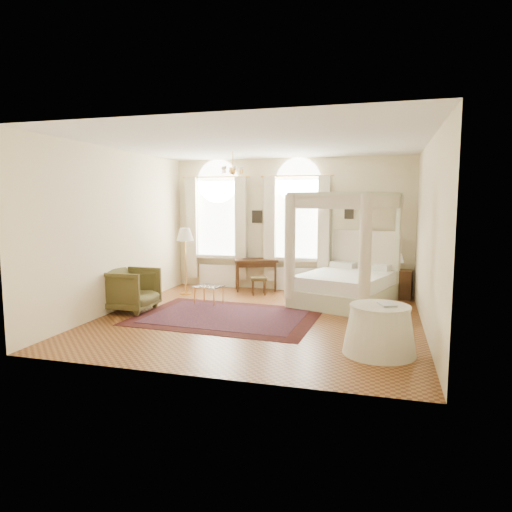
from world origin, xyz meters
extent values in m
plane|color=brown|center=(0.00, 0.00, 0.00)|extent=(6.00, 6.00, 0.00)
plane|color=#FBEABF|center=(0.00, 3.00, 1.65)|extent=(6.00, 0.00, 6.00)
plane|color=#FBEABF|center=(0.00, -3.00, 1.65)|extent=(6.00, 0.00, 6.00)
plane|color=#FBEABF|center=(-3.00, 0.00, 1.65)|extent=(0.00, 6.00, 6.00)
plane|color=#FBEABF|center=(3.00, 0.00, 1.65)|extent=(0.00, 6.00, 6.00)
plane|color=white|center=(0.00, 0.00, 3.30)|extent=(6.00, 6.00, 0.00)
cube|color=white|center=(-1.90, 2.97, 1.80)|extent=(1.10, 0.04, 1.90)
cylinder|color=white|center=(-1.90, 2.97, 2.75)|extent=(1.10, 0.04, 1.10)
cube|color=white|center=(-1.90, 2.88, 0.81)|extent=(1.32, 0.24, 0.08)
cube|color=beige|center=(-2.57, 2.80, 1.55)|extent=(0.28, 0.14, 2.60)
cube|color=beige|center=(-1.23, 2.80, 1.55)|extent=(0.28, 0.14, 2.60)
cube|color=white|center=(-1.90, 2.90, 0.30)|extent=(1.00, 0.12, 0.58)
cube|color=white|center=(0.20, 2.97, 1.80)|extent=(1.10, 0.04, 1.90)
cylinder|color=white|center=(0.20, 2.97, 2.75)|extent=(1.10, 0.04, 1.10)
cube|color=white|center=(0.20, 2.88, 0.81)|extent=(1.32, 0.24, 0.08)
cube|color=beige|center=(-0.47, 2.80, 1.55)|extent=(0.28, 0.14, 2.60)
cube|color=beige|center=(0.87, 2.80, 1.55)|extent=(0.28, 0.14, 2.60)
cube|color=white|center=(0.20, 2.90, 0.30)|extent=(1.00, 0.12, 0.58)
cylinder|color=gold|center=(-0.90, 1.20, 3.10)|extent=(0.02, 0.02, 0.40)
sphere|color=gold|center=(-0.90, 1.20, 2.88)|extent=(0.16, 0.16, 0.16)
sphere|color=beige|center=(-0.68, 1.20, 2.95)|extent=(0.07, 0.07, 0.07)
sphere|color=beige|center=(-0.79, 1.39, 2.95)|extent=(0.07, 0.07, 0.07)
sphere|color=beige|center=(-1.01, 1.39, 2.95)|extent=(0.07, 0.07, 0.07)
sphere|color=beige|center=(-1.12, 1.20, 2.95)|extent=(0.07, 0.07, 0.07)
sphere|color=beige|center=(-1.01, 1.01, 2.95)|extent=(0.07, 0.07, 0.07)
sphere|color=beige|center=(-0.79, 1.01, 2.95)|extent=(0.07, 0.07, 0.07)
cube|color=black|center=(-0.85, 2.97, 1.85)|extent=(0.26, 0.03, 0.32)
cube|color=black|center=(1.45, 2.97, 1.95)|extent=(0.22, 0.03, 0.26)
cube|color=beige|center=(1.48, 1.81, 0.19)|extent=(2.35, 2.62, 0.37)
cube|color=white|center=(1.48, 1.81, 0.52)|extent=(2.22, 2.48, 0.29)
cube|color=beige|center=(1.81, 2.81, 0.93)|extent=(1.70, 0.63, 1.24)
cube|color=beige|center=(1.03, 3.04, 1.19)|extent=(0.12, 0.12, 2.38)
cube|color=beige|center=(2.58, 2.53, 1.19)|extent=(0.12, 0.12, 2.38)
cube|color=beige|center=(0.39, 1.09, 1.19)|extent=(0.12, 0.12, 2.38)
cube|color=beige|center=(1.94, 0.58, 1.19)|extent=(0.12, 0.12, 2.38)
cube|color=beige|center=(1.80, 2.79, 2.38)|extent=(1.70, 0.63, 0.08)
cube|color=beige|center=(1.16, 0.84, 2.38)|extent=(1.70, 0.63, 0.08)
cube|color=beige|center=(0.71, 2.07, 2.38)|extent=(0.76, 2.09, 0.08)
cube|color=beige|center=(2.26, 1.56, 2.38)|extent=(0.76, 2.09, 0.08)
cube|color=beige|center=(1.80, 2.79, 2.24)|extent=(1.75, 0.61, 0.29)
cube|color=beige|center=(1.16, 0.84, 2.24)|extent=(1.75, 0.61, 0.29)
cube|color=beige|center=(0.71, 2.07, 2.24)|extent=(0.74, 2.14, 0.29)
cube|color=beige|center=(2.26, 1.56, 2.24)|extent=(0.74, 2.14, 0.29)
cylinder|color=beige|center=(0.39, 1.09, 1.29)|extent=(0.23, 0.23, 2.18)
cylinder|color=beige|center=(1.94, 0.58, 1.29)|extent=(0.23, 0.23, 2.18)
cube|color=#3D2310|center=(2.70, 2.70, 0.33)|extent=(0.52, 0.49, 0.67)
cylinder|color=gold|center=(2.61, 2.74, 0.76)|extent=(0.11, 0.11, 0.18)
cone|color=beige|center=(2.61, 2.74, 0.94)|extent=(0.25, 0.25, 0.20)
cube|color=#3D2310|center=(-0.81, 2.70, 0.77)|extent=(1.19, 0.91, 0.06)
cube|color=#3D2310|center=(-0.81, 2.70, 0.67)|extent=(1.06, 0.77, 0.11)
cylinder|color=#3D2310|center=(-1.32, 2.73, 0.37)|extent=(0.05, 0.05, 0.75)
cylinder|color=#3D2310|center=(-0.45, 3.07, 0.37)|extent=(0.05, 0.05, 0.75)
cylinder|color=#3D2310|center=(-1.16, 2.33, 0.37)|extent=(0.05, 0.05, 0.75)
cylinder|color=#3D2310|center=(-0.29, 2.67, 0.37)|extent=(0.05, 0.05, 0.75)
imported|color=black|center=(-1.00, 2.70, 0.81)|extent=(0.33, 0.26, 0.02)
cube|color=#4D4021|center=(-0.60, 2.22, 0.39)|extent=(0.48, 0.48, 0.07)
cylinder|color=#3D2310|center=(-0.68, 2.05, 0.18)|extent=(0.04, 0.04, 0.35)
cylinder|color=#3D2310|center=(-0.42, 2.14, 0.18)|extent=(0.04, 0.04, 0.35)
cylinder|color=#3D2310|center=(-0.78, 2.31, 0.18)|extent=(0.04, 0.04, 0.35)
cylinder|color=#3D2310|center=(-0.52, 2.40, 0.18)|extent=(0.04, 0.04, 0.35)
imported|color=#48411E|center=(-2.70, -0.06, 0.44)|extent=(0.97, 0.94, 0.88)
cube|color=silver|center=(-1.38, 0.93, 0.40)|extent=(0.69, 0.56, 0.02)
cylinder|color=gold|center=(-1.67, 0.84, 0.20)|extent=(0.02, 0.02, 0.40)
cylinder|color=gold|center=(-1.17, 0.70, 0.20)|extent=(0.02, 0.02, 0.40)
cylinder|color=gold|center=(-1.59, 1.16, 0.20)|extent=(0.02, 0.02, 0.40)
cylinder|color=gold|center=(-1.08, 1.03, 0.20)|extent=(0.02, 0.02, 0.40)
cylinder|color=gold|center=(-2.31, 1.78, 0.01)|extent=(0.28, 0.28, 0.03)
cylinder|color=gold|center=(-2.31, 1.78, 0.70)|extent=(0.04, 0.04, 1.41)
cone|color=beige|center=(-2.31, 1.78, 1.45)|extent=(0.41, 0.41, 0.30)
cube|color=#431210|center=(-0.64, -0.02, 0.00)|extent=(3.56, 2.64, 0.01)
cube|color=black|center=(-0.64, -0.02, 0.01)|extent=(3.00, 2.08, 0.01)
cone|color=white|center=(2.25, -1.45, 0.35)|extent=(1.07, 1.07, 0.69)
cylinder|color=white|center=(2.25, -1.45, 0.71)|extent=(0.88, 0.88, 0.04)
imported|color=black|center=(2.25, -1.46, 0.74)|extent=(0.30, 0.34, 0.03)
camera|label=1|loc=(2.26, -8.23, 2.25)|focal=32.00mm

